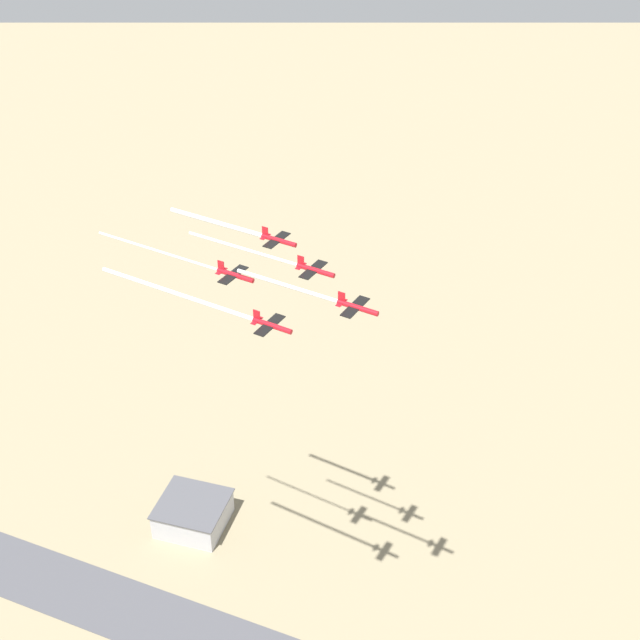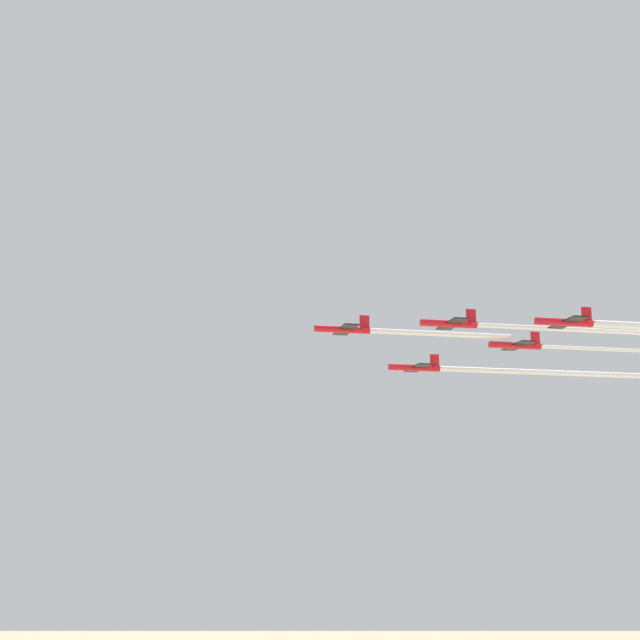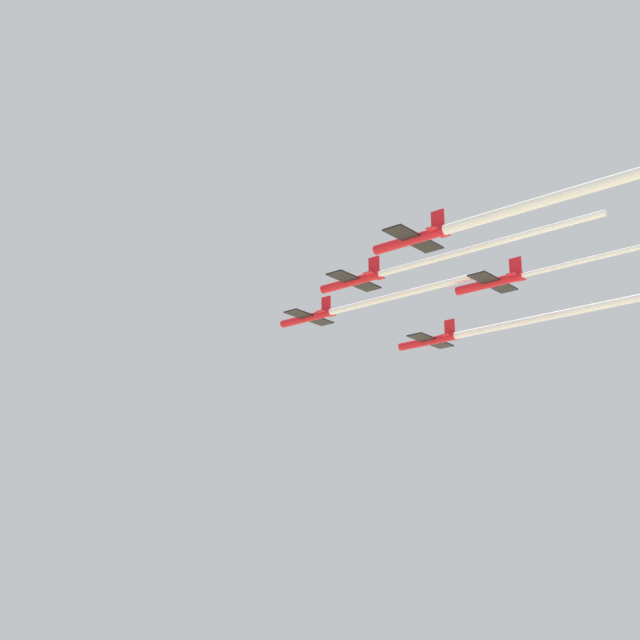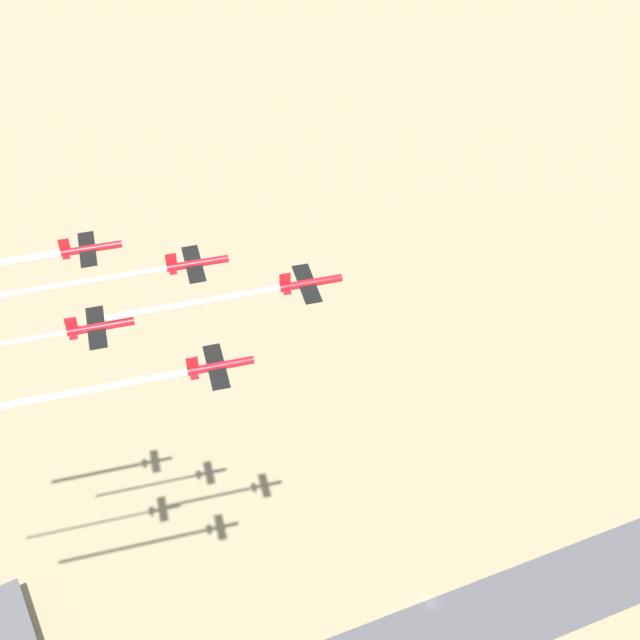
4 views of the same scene
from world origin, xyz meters
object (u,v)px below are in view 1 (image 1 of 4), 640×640
at_px(hangar, 193,513).
at_px(jet_4, 234,275).
at_px(jet_1, 314,270).
at_px(jet_3, 278,240).
at_px(jet_0, 356,307).
at_px(jet_2, 271,325).

bearing_deg(hangar, jet_4, -136.57).
xyz_separation_m(hangar, jet_1, (-42.51, -66.59, 153.89)).
bearing_deg(jet_3, jet_0, 59.53).
bearing_deg(jet_2, jet_4, -120.47).
bearing_deg(jet_2, hangar, -122.55).
xyz_separation_m(jet_0, jet_4, (8.51, 35.82, -1.76)).
relative_size(hangar, jet_2, 2.49).
bearing_deg(jet_4, hangar, -123.21).
bearing_deg(jet_0, jet_1, -120.47).
bearing_deg(jet_2, jet_3, -150.46).
height_order(jet_2, jet_4, jet_4).
bearing_deg(jet_1, hangar, -109.19).
height_order(jet_2, jet_3, jet_3).
bearing_deg(hangar, jet_1, -122.55).
relative_size(hangar, jet_0, 2.49).
height_order(jet_0, jet_3, jet_0).
height_order(hangar, jet_1, jet_1).
distance_m(jet_0, jet_4, 36.86).
xyz_separation_m(jet_0, jet_3, (29.58, 30.81, -1.51)).
bearing_deg(jet_2, jet_0, 120.47).
height_order(jet_0, jet_4, jet_0).
distance_m(jet_0, jet_3, 42.74).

